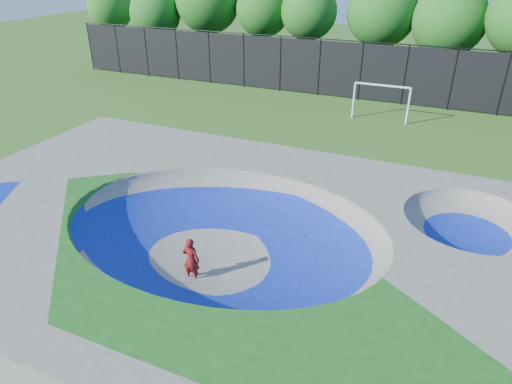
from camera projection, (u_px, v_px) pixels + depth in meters
ground at (224, 258)px, 15.64m from camera, size 120.00×120.00×0.00m
skate_deck at (224, 240)px, 15.30m from camera, size 22.00×14.00×1.50m
skater at (191, 260)px, 14.26m from camera, size 0.59×0.42×1.55m
skateboard at (193, 279)px, 14.61m from camera, size 0.81×0.34×0.05m
soccer_goal at (381, 96)px, 27.85m from camera, size 3.44×0.12×2.27m
fence at (361, 70)px, 31.73m from camera, size 48.09×0.09×4.04m
treeline at (402, 15)px, 33.50m from camera, size 51.77×7.59×8.67m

